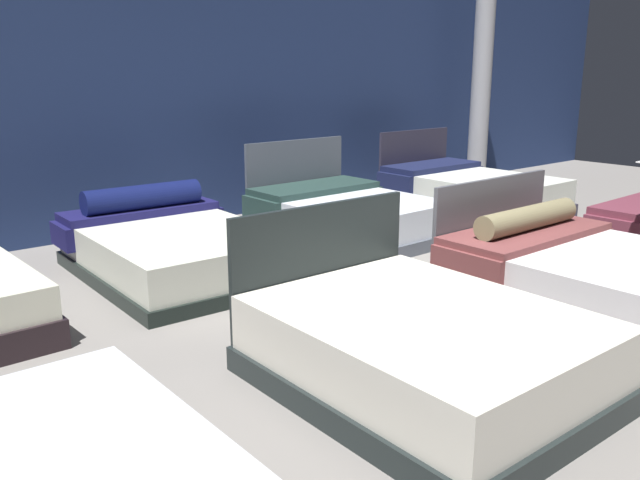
# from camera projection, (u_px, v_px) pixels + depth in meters

# --- Properties ---
(ground_plane) EXTENTS (18.00, 18.00, 0.02)m
(ground_plane) POSITION_uv_depth(u_px,v_px,m) (404.00, 303.00, 5.34)
(ground_plane) COLOR gray
(showroom_back_wall) EXTENTS (18.00, 0.06, 3.50)m
(showroom_back_wall) POSITION_uv_depth(u_px,v_px,m) (176.00, 76.00, 7.63)
(showroom_back_wall) COLOR navy
(showroom_back_wall) RESTS_ON ground_plane
(bed_1) EXTENTS (1.55, 1.95, 0.96)m
(bed_1) POSITION_uv_depth(u_px,v_px,m) (420.00, 348.00, 3.84)
(bed_1) COLOR black
(bed_1) RESTS_ON ground_plane
(bed_2) EXTENTS (1.67, 2.17, 0.91)m
(bed_2) POSITION_uv_depth(u_px,v_px,m) (594.00, 277.00, 5.13)
(bed_2) COLOR #505057
(bed_2) RESTS_ON ground_plane
(bed_5) EXTENTS (1.63, 2.18, 0.74)m
(bed_5) POSITION_uv_depth(u_px,v_px,m) (174.00, 248.00, 6.01)
(bed_5) COLOR black
(bed_5) RESTS_ON ground_plane
(bed_6) EXTENTS (1.61, 1.95, 1.01)m
(bed_6) POSITION_uv_depth(u_px,v_px,m) (345.00, 215.00, 7.32)
(bed_6) COLOR #4B515C
(bed_6) RESTS_ON ground_plane
(bed_7) EXTENTS (1.52, 2.15, 1.00)m
(bed_7) POSITION_uv_depth(u_px,v_px,m) (469.00, 192.00, 8.65)
(bed_7) COLOR #2E2B3A
(bed_7) RESTS_ON ground_plane
(support_pillar) EXTENTS (0.30, 0.30, 3.50)m
(support_pillar) POSITION_uv_depth(u_px,v_px,m) (482.00, 74.00, 10.09)
(support_pillar) COLOR #99999E
(support_pillar) RESTS_ON ground_plane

